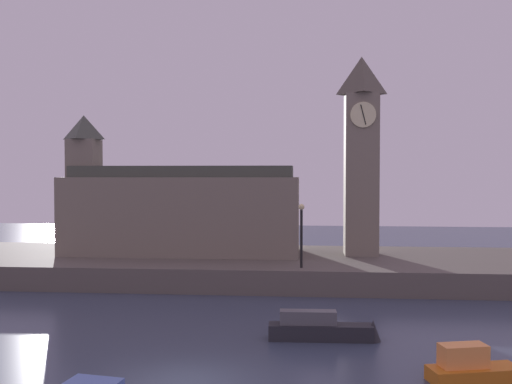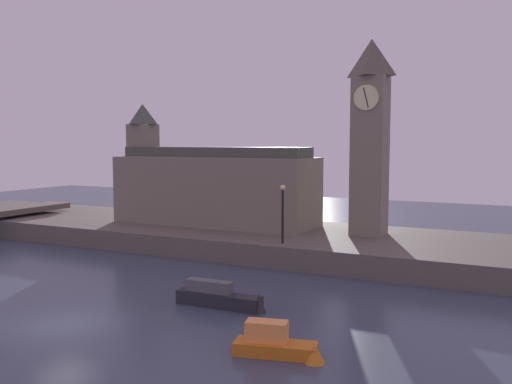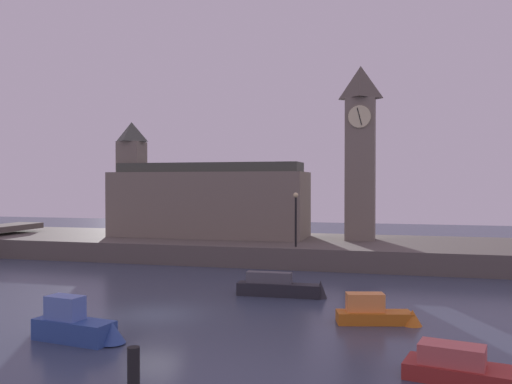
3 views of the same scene
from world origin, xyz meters
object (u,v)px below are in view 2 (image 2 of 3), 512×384
Objects in this scene: boat_patrol_orange at (281,345)px; boat_barge_dark at (223,298)px; clock_tower at (370,135)px; streetlamp at (283,207)px; parliament_hall at (210,185)px.

boat_barge_dark is at bearing 139.00° from boat_patrol_orange.
clock_tower reaches higher than boat_patrol_orange.
boat_barge_dark is (-2.94, -15.73, -8.17)m from clock_tower.
boat_patrol_orange is at bearing -83.78° from clock_tower.
clock_tower is 3.58× the size of streetlamp.
parliament_hall reaches higher than boat_barge_dark.
boat_patrol_orange reaches higher than boat_barge_dark.
streetlamp is at bearing 96.84° from boat_barge_dark.
streetlamp reaches higher than boat_patrol_orange.
parliament_hall is 4.33× the size of boat_patrol_orange.
boat_barge_dark is at bearing -83.16° from streetlamp.
boat_patrol_orange is at bearing -52.38° from parliament_hall.
parliament_hall reaches higher than streetlamp.
boat_patrol_orange is at bearing -66.11° from streetlamp.
parliament_hall is 18.99m from boat_barge_dark.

